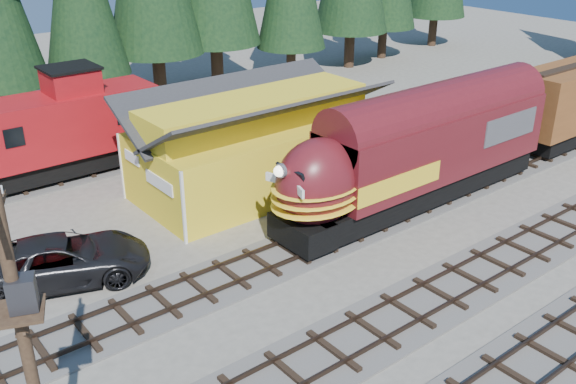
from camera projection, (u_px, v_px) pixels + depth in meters
ground at (410, 269)px, 25.88m from camera, size 120.00×120.00×0.00m
track_siding at (479, 177)px, 34.37m from camera, size 68.00×3.20×0.33m
track_spur at (15, 188)px, 33.02m from camera, size 32.00×3.20×0.33m
depot at (256, 133)px, 32.13m from camera, size 12.80×7.00×5.30m
locomotive at (411, 157)px, 30.05m from camera, size 16.41×3.26×4.46m
caboose at (59, 130)px, 33.46m from camera, size 10.42×3.02×5.42m
utility_pole at (26, 343)px, 13.77m from camera, size 1.36×1.99×8.59m
pickup_truck_a at (62, 260)px, 24.76m from camera, size 7.30×5.10×1.85m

